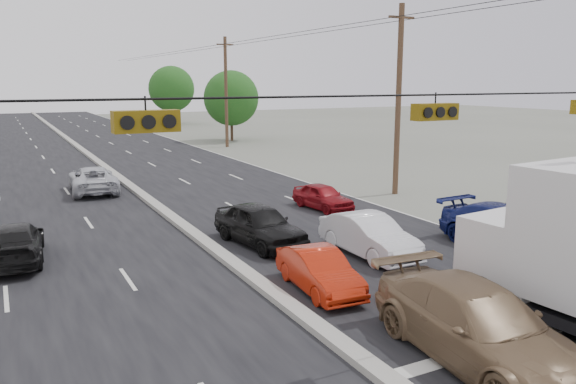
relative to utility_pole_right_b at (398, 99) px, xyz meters
name	(u,v)px	position (x,y,z in m)	size (l,w,h in m)	color
ground	(368,369)	(-12.50, -15.00, -5.11)	(200.00, 200.00, 0.00)	#606356
road_surface	(109,172)	(-12.50, 15.00, -5.11)	(20.00, 160.00, 0.02)	black
center_median	(109,170)	(-12.50, 15.00, -5.01)	(0.50, 160.00, 0.20)	gray
utility_pole_right_b	(398,99)	(0.00, 0.00, 0.00)	(1.60, 0.30, 10.00)	#422D1E
utility_pole_right_c	(226,92)	(0.00, 25.00, 0.00)	(1.60, 0.30, 10.00)	#422D1E
traffic_signals	(431,110)	(-11.10, -15.00, 0.39)	(25.00, 0.30, 0.54)	black
tree_right_mid	(231,98)	(2.50, 30.00, -0.77)	(5.60, 5.60, 7.14)	#382619
tree_right_far	(172,89)	(3.50, 55.00, -0.15)	(6.40, 6.40, 8.16)	#382619
tan_sedan	(478,326)	(-10.18, -15.79, -4.27)	(2.34, 5.76, 1.67)	brown
red_sedan	(319,271)	(-11.10, -10.56, -4.50)	(1.29, 3.70, 1.22)	red
queue_car_a	(260,225)	(-10.66, -5.44, -4.34)	(1.82, 4.53, 1.54)	black
queue_car_b	(369,236)	(-7.81, -8.44, -4.39)	(1.52, 4.36, 1.44)	white
queue_car_d	(508,229)	(-2.90, -10.20, -4.32)	(2.20, 5.42, 1.57)	#101854
queue_car_e	(323,197)	(-5.48, -1.44, -4.50)	(1.44, 3.59, 1.22)	maroon
oncoming_near	(13,243)	(-18.94, -3.45, -4.44)	(1.88, 4.62, 1.34)	black
oncoming_far	(93,180)	(-14.60, 8.05, -4.39)	(2.37, 5.14, 1.43)	silver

